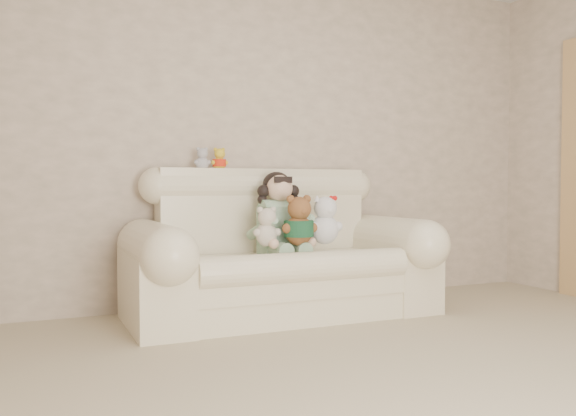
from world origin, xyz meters
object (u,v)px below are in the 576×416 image
at_px(sofa, 282,241).
at_px(cream_teddy, 267,223).
at_px(brown_teddy, 299,216).
at_px(white_cat, 325,215).
at_px(seated_child, 279,212).

relative_size(sofa, cream_teddy, 6.81).
bearing_deg(brown_teddy, white_cat, -0.05).
bearing_deg(brown_teddy, cream_teddy, 155.11).
distance_m(sofa, seated_child, 0.22).
relative_size(seated_child, brown_teddy, 1.48).
bearing_deg(cream_teddy, brown_teddy, -35.63).
height_order(sofa, seated_child, sofa).
xyz_separation_m(white_cat, cream_teddy, (-0.43, 0.01, -0.04)).
xyz_separation_m(seated_child, brown_teddy, (0.04, -0.24, -0.02)).
bearing_deg(white_cat, cream_teddy, -171.48).
height_order(sofa, brown_teddy, sofa).
relative_size(seated_child, cream_teddy, 1.92).
xyz_separation_m(seated_child, white_cat, (0.26, -0.19, -0.02)).
relative_size(sofa, seated_child, 3.55).
bearing_deg(white_cat, brown_teddy, -159.13).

